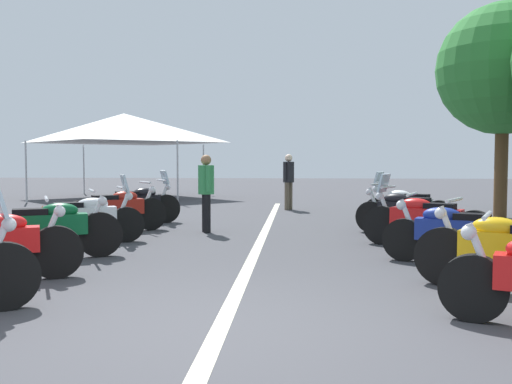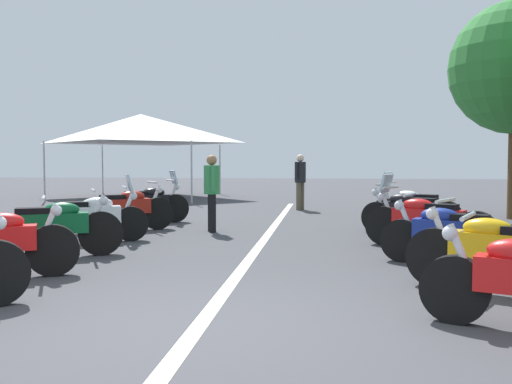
% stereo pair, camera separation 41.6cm
% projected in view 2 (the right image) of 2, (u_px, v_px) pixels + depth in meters
% --- Properties ---
extents(ground_plane, '(80.00, 80.00, 0.00)m').
position_uv_depth(ground_plane, '(196.00, 330.00, 4.88)').
color(ground_plane, '#424247').
extents(lane_centre_stripe, '(18.64, 0.16, 0.01)m').
position_uv_depth(lane_centre_stripe, '(259.00, 246.00, 9.61)').
color(lane_centre_stripe, beige).
rests_on(lane_centre_stripe, ground_plane).
extents(motorcycle_left_row_2, '(1.11, 2.00, 1.02)m').
position_uv_depth(motorcycle_left_row_2, '(50.00, 227.00, 8.42)').
color(motorcycle_left_row_2, black).
rests_on(motorcycle_left_row_2, ground_plane).
extents(motorcycle_left_row_3, '(1.10, 1.98, 1.20)m').
position_uv_depth(motorcycle_left_row_3, '(89.00, 217.00, 9.95)').
color(motorcycle_left_row_3, black).
rests_on(motorcycle_left_row_3, ground_plane).
extents(motorcycle_left_row_4, '(1.31, 1.80, 1.02)m').
position_uv_depth(motorcycle_left_row_4, '(124.00, 209.00, 11.55)').
color(motorcycle_left_row_4, black).
rests_on(motorcycle_left_row_4, ground_plane).
extents(motorcycle_left_row_5, '(1.16, 1.80, 1.22)m').
position_uv_depth(motorcycle_left_row_5, '(147.00, 203.00, 12.97)').
color(motorcycle_left_row_5, black).
rests_on(motorcycle_left_row_5, ground_plane).
extents(motorcycle_right_row_1, '(1.19, 1.95, 1.02)m').
position_uv_depth(motorcycle_right_row_1, '(502.00, 252.00, 6.08)').
color(motorcycle_right_row_1, black).
rests_on(motorcycle_right_row_1, ground_plane).
extents(motorcycle_right_row_2, '(0.99, 1.90, 0.99)m').
position_uv_depth(motorcycle_right_row_2, '(451.00, 234.00, 7.78)').
color(motorcycle_right_row_2, black).
rests_on(motorcycle_right_row_2, ground_plane).
extents(motorcycle_right_row_3, '(1.20, 1.97, 1.22)m').
position_uv_depth(motorcycle_right_row_3, '(426.00, 220.00, 9.27)').
color(motorcycle_right_row_3, black).
rests_on(motorcycle_right_row_3, ground_plane).
extents(motorcycle_right_row_4, '(1.07, 1.85, 0.99)m').
position_uv_depth(motorcycle_right_row_4, '(410.00, 212.00, 10.92)').
color(motorcycle_right_row_4, black).
rests_on(motorcycle_right_row_4, ground_plane).
extents(motorcycle_right_row_5, '(1.12, 1.78, 1.19)m').
position_uv_depth(motorcycle_right_row_5, '(414.00, 206.00, 12.20)').
color(motorcycle_right_row_5, black).
rests_on(motorcycle_right_row_5, ground_plane).
extents(traffic_cone_0, '(0.36, 0.36, 0.61)m').
position_uv_depth(traffic_cone_0, '(51.00, 221.00, 10.80)').
color(traffic_cone_0, orange).
rests_on(traffic_cone_0, ground_plane).
extents(bystander_0, '(0.47, 0.32, 1.62)m').
position_uv_depth(bystander_0, '(300.00, 178.00, 16.49)').
color(bystander_0, brown).
rests_on(bystander_0, ground_plane).
extents(bystander_1, '(0.50, 0.32, 1.56)m').
position_uv_depth(bystander_1, '(212.00, 187.00, 11.44)').
color(bystander_1, black).
rests_on(bystander_1, ground_plane).
extents(event_tent, '(5.75, 5.75, 3.20)m').
position_uv_depth(event_tent, '(141.00, 129.00, 21.67)').
color(event_tent, white).
rests_on(event_tent, ground_plane).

